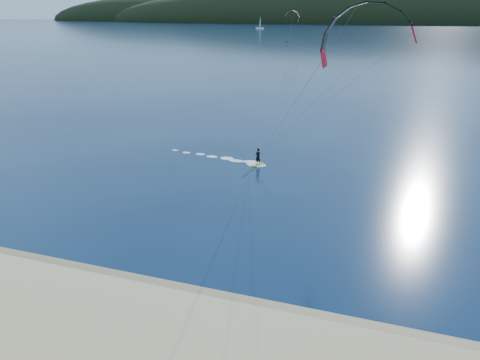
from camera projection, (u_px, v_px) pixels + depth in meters
The scene contains 6 objects.
ground at pixel (96, 347), 20.14m from camera, with size 1800.00×1800.00×0.00m, color #071936.
wet_sand at pixel (145, 291), 24.12m from camera, with size 220.00×2.50×0.10m.
headland at pixel (387, 22), 681.00m from camera, with size 1200.00×310.00×140.00m.
kitesurfer_near at pixel (360, 56), 33.61m from camera, with size 24.22×7.48×15.37m.
kitesurfer_far at pixel (292, 19), 201.26m from camera, with size 7.52×7.20×14.65m.
sailboat at pixel (260, 28), 412.39m from camera, with size 7.77×4.90×10.89m.
Camera 1 is at (11.33, -13.20, 14.32)m, focal length 32.94 mm.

